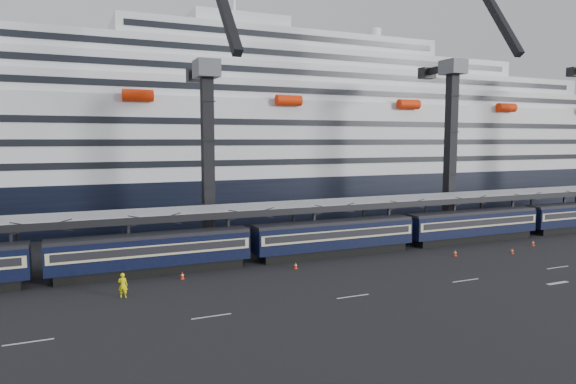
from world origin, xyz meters
The scene contains 13 objects.
ground centered at (0.00, 0.00, 0.00)m, with size 260.00×260.00×0.00m, color black.
lane_markings centered at (8.15, -5.23, 0.01)m, with size 111.00×4.27×0.02m.
train centered at (-4.65, 10.00, 2.20)m, with size 133.05×3.00×4.05m.
canopy centered at (0.00, 14.00, 5.25)m, with size 130.00×6.25×5.53m.
cruise_ship centered at (-1.08, 45.99, 12.34)m, with size 214.09×28.84×34.00m.
crane_dark_near centered at (-20.00, 18.59, 11.93)m, with size 4.50×17.75×35.08m.
crane_dark_mid centered at (15.00, 17.59, 13.36)m, with size 4.50×18.24×39.64m.
worker centered at (-31.43, 3.32, 1.03)m, with size 0.75×0.49×2.07m, color #FFF80D.
traffic_cone_b centered at (-25.77, 6.99, 0.36)m, with size 0.36×0.36×0.73m.
traffic_cone_c centered at (-14.54, 6.21, 0.35)m, with size 0.35×0.35×0.71m.
traffic_cone_d centered at (4.11, 4.27, 0.37)m, with size 0.38×0.38×0.75m.
traffic_cone_e centered at (10.87, 2.58, 0.34)m, with size 0.34×0.34×0.68m.
traffic_cone_f centered at (16.69, 4.78, 0.37)m, with size 0.37×0.37×0.75m.
Camera 1 is at (-35.48, -39.64, 12.91)m, focal length 32.00 mm.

